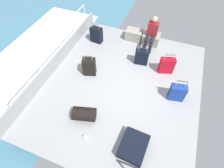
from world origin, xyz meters
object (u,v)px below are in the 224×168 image
at_px(suitcase_3, 133,146).
at_px(suitcase_4, 96,35).
at_px(suitcase_2, 177,93).
at_px(cargo_crate_1, 151,39).
at_px(duffel_bag, 84,114).
at_px(passenger_seated, 152,33).
at_px(paper_cup, 85,137).
at_px(suitcase_1, 142,57).
at_px(cargo_crate_0, 134,35).
at_px(suitcase_0, 167,65).
at_px(suitcase_5, 89,67).

xyz_separation_m(suitcase_3, suitcase_4, (-2.35, 3.24, 0.17)).
bearing_deg(suitcase_2, suitcase_4, 153.52).
relative_size(cargo_crate_1, duffel_bag, 0.97).
xyz_separation_m(passenger_seated, paper_cup, (-0.60, -3.85, -0.51)).
bearing_deg(suitcase_3, paper_cup, -171.04).
bearing_deg(suitcase_1, cargo_crate_0, 117.01).
distance_m(cargo_crate_0, suitcase_3, 4.02).
xyz_separation_m(cargo_crate_1, suitcase_4, (-1.84, -0.61, 0.09)).
distance_m(suitcase_0, suitcase_3, 2.65).
relative_size(suitcase_4, duffel_bag, 1.10).
bearing_deg(suitcase_0, cargo_crate_0, 138.36).
bearing_deg(suitcase_5, duffel_bag, -69.34).
bearing_deg(suitcase_4, suitcase_3, -54.02).
height_order(cargo_crate_1, suitcase_3, cargo_crate_1).
bearing_deg(suitcase_5, suitcase_2, 0.01).
relative_size(suitcase_0, paper_cup, 6.98).
relative_size(cargo_crate_0, paper_cup, 6.23).
height_order(suitcase_2, suitcase_3, suitcase_2).
relative_size(suitcase_3, paper_cup, 7.27).
bearing_deg(suitcase_1, cargo_crate_1, 87.53).
bearing_deg(cargo_crate_0, paper_cup, -89.73).
bearing_deg(suitcase_2, paper_cup, -133.31).
height_order(suitcase_5, duffel_bag, suitcase_5).
height_order(suitcase_1, suitcase_2, suitcase_2).
bearing_deg(suitcase_2, suitcase_5, -179.99).
relative_size(suitcase_0, suitcase_5, 0.98).
distance_m(suitcase_3, paper_cup, 1.14).
height_order(suitcase_0, duffel_bag, suitcase_0).
bearing_deg(cargo_crate_0, suitcase_1, -62.99).
bearing_deg(paper_cup, suitcase_4, 109.85).
distance_m(suitcase_3, duffel_bag, 1.40).
distance_m(suitcase_0, paper_cup, 3.13).
xyz_separation_m(suitcase_1, suitcase_3, (0.56, -2.73, -0.15)).
distance_m(passenger_seated, suitcase_1, 0.99).
height_order(cargo_crate_1, passenger_seated, passenger_seated).
xyz_separation_m(cargo_crate_0, suitcase_4, (-1.22, -0.61, 0.09)).
bearing_deg(suitcase_3, passenger_seated, 97.99).
relative_size(suitcase_0, duffel_bag, 1.10).
bearing_deg(paper_cup, duffel_bag, 117.33).
xyz_separation_m(suitcase_4, duffel_bag, (0.99, -2.94, -0.10)).
bearing_deg(suitcase_0, suitcase_5, -157.23).
distance_m(cargo_crate_1, suitcase_0, 1.44).
bearing_deg(suitcase_2, passenger_seated, 121.62).
relative_size(passenger_seated, suitcase_4, 1.53).
height_order(cargo_crate_0, passenger_seated, passenger_seated).
xyz_separation_m(cargo_crate_1, suitcase_5, (-1.39, -2.12, 0.10)).
bearing_deg(suitcase_4, duffel_bag, -71.45).
height_order(passenger_seated, duffel_bag, passenger_seated).
bearing_deg(duffel_bag, suitcase_2, 34.86).
height_order(suitcase_1, suitcase_4, suitcase_4).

